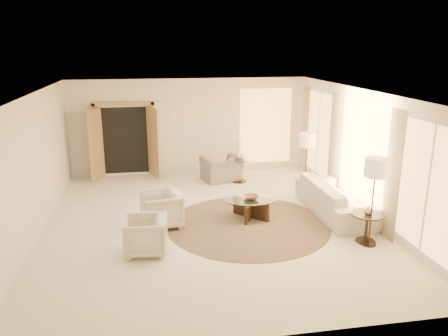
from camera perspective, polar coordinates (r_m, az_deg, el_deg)
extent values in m
cube|color=silver|center=(9.63, -1.96, -7.13)|extent=(7.00, 8.00, 0.02)
cube|color=white|center=(8.91, -2.13, 9.75)|extent=(7.00, 8.00, 0.02)
cube|color=#EFE3CE|center=(13.05, -4.44, 5.45)|extent=(7.00, 0.04, 2.80)
cube|color=#EFE3CE|center=(5.46, 3.78, -9.65)|extent=(7.00, 0.04, 2.80)
cube|color=#EFE3CE|center=(9.38, -23.73, 0.00)|extent=(0.04, 8.00, 2.80)
cube|color=#EFE3CE|center=(10.23, 17.79, 1.82)|extent=(0.04, 8.00, 2.80)
cube|color=tan|center=(12.97, -12.77, 3.60)|extent=(1.80, 0.12, 2.16)
cube|color=tan|center=(12.79, -16.39, 2.94)|extent=(0.35, 0.66, 2.00)
cube|color=tan|center=(12.70, -9.20, 3.30)|extent=(0.35, 0.66, 2.00)
cylinder|color=#3E2C1E|center=(9.50, 3.19, -7.36)|extent=(4.34, 4.34, 0.01)
imported|color=beige|center=(10.29, 14.25, -3.83)|extent=(1.03, 2.54, 0.74)
imported|color=beige|center=(9.37, -8.19, -5.17)|extent=(0.87, 0.91, 0.83)
imported|color=beige|center=(8.26, -10.20, -8.45)|extent=(0.76, 0.80, 0.76)
imported|color=gray|center=(12.35, -0.29, 0.39)|extent=(1.18, 0.92, 0.91)
cube|color=black|center=(9.79, 3.52, -5.39)|extent=(0.69, 0.73, 0.41)
cube|color=black|center=(9.79, 3.52, -5.39)|extent=(0.49, 0.86, 0.41)
cylinder|color=white|center=(9.71, 3.55, -4.10)|extent=(1.39, 1.39, 0.02)
cylinder|color=black|center=(9.15, 17.96, -9.05)|extent=(0.39, 0.39, 0.03)
cylinder|color=black|center=(9.04, 18.11, -7.48)|extent=(0.06, 0.06, 0.55)
cylinder|color=black|center=(8.93, 18.27, -5.78)|extent=(0.62, 0.62, 0.03)
cylinder|color=black|center=(12.38, 1.93, -1.69)|extent=(0.44, 0.44, 0.03)
cylinder|color=black|center=(12.29, 1.94, -0.32)|extent=(0.07, 0.07, 0.63)
cylinder|color=white|center=(12.21, 1.96, 1.14)|extent=(0.57, 0.57, 0.03)
cylinder|color=black|center=(11.37, 10.47, -3.57)|extent=(0.28, 0.28, 0.03)
cylinder|color=black|center=(11.17, 10.64, -0.28)|extent=(0.03, 0.03, 1.39)
cylinder|color=beige|center=(10.98, 10.85, 3.62)|extent=(0.40, 0.40, 0.34)
cylinder|color=black|center=(9.05, 18.33, -9.36)|extent=(0.29, 0.29, 0.03)
cylinder|color=black|center=(8.78, 18.74, -5.08)|extent=(0.03, 0.03, 1.47)
cylinder|color=beige|center=(8.53, 19.22, 0.08)|extent=(0.42, 0.42, 0.36)
imported|color=brown|center=(9.69, 3.55, -3.82)|extent=(0.34, 0.34, 0.08)
imported|color=silver|center=(8.90, 18.32, -5.21)|extent=(0.16, 0.16, 0.17)
imported|color=silver|center=(12.17, 1.96, 1.81)|extent=(0.34, 0.34, 0.28)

